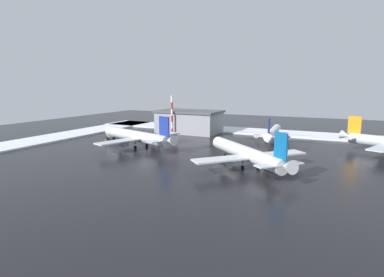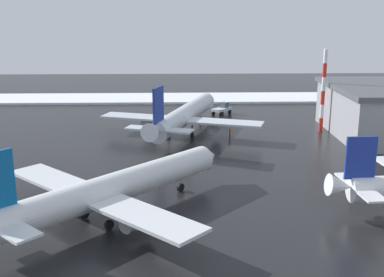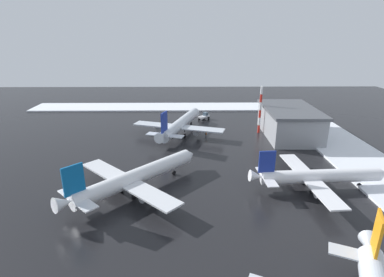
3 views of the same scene
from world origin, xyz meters
TOP-DOWN VIEW (x-y plane):
  - ground_plane at (0.00, 0.00)m, footprint 240.00×240.00m
  - snow_bank_far at (0.00, -50.00)m, footprint 152.00×16.00m
  - snow_bank_right at (67.00, 0.00)m, footprint 14.00×116.00m
  - airplane_parked_portside at (30.79, -4.83)m, footprint 33.53×28.27m
  - airplane_parked_starboard at (-4.44, -33.22)m, footprint 23.98×28.91m
  - airplane_distant_tail at (-5.17, 3.21)m, footprint 26.14×25.39m
  - pushback_tug at (47.97, -13.21)m, footprint 4.93×4.66m
  - ground_crew_near_tug at (27.90, -12.68)m, footprint 0.36×0.36m
  - ground_crew_mid_apron at (42.18, -3.97)m, footprint 0.36×0.36m
  - antenna_mast at (32.43, -29.76)m, footprint 0.70×0.70m
  - cargo_hangar at (29.27, -38.10)m, footprint 25.32×15.53m

SIDE VIEW (x-z plane):
  - ground_plane at x=0.00m, z-range 0.00..0.00m
  - snow_bank_far at x=0.00m, z-range 0.00..0.51m
  - snow_bank_right at x=67.00m, z-range 0.00..0.51m
  - ground_crew_near_tug at x=27.90m, z-range 0.12..1.83m
  - ground_crew_mid_apron at x=42.18m, z-range 0.12..1.83m
  - pushback_tug at x=47.97m, z-range 0.03..2.53m
  - airplane_parked_starboard at x=-4.44m, z-range -1.46..7.13m
  - airplane_distant_tail at x=-5.17m, z-range -1.66..8.12m
  - airplane_parked_portside at x=30.79m, z-range -1.73..8.49m
  - cargo_hangar at x=29.27m, z-range 0.04..8.84m
  - antenna_mast at x=32.43m, z-range 0.00..14.79m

